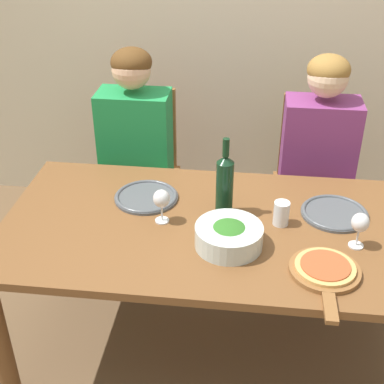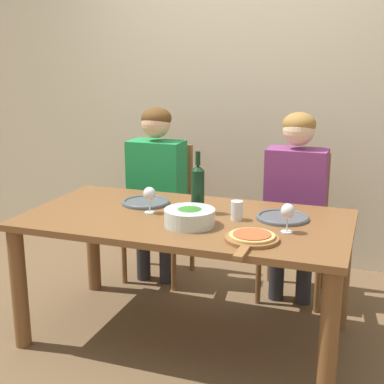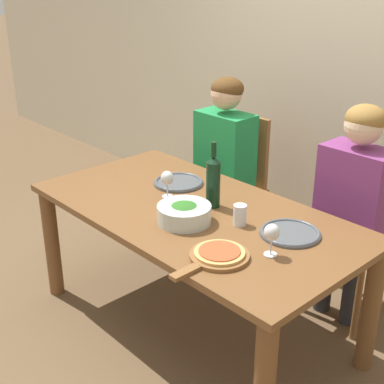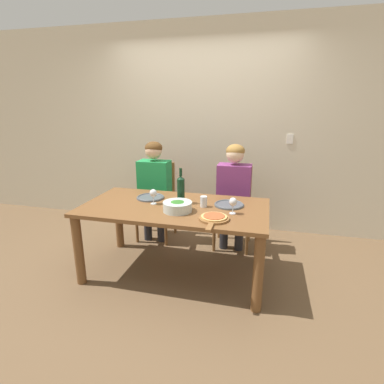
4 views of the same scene
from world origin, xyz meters
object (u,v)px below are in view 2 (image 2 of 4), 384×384
at_px(person_woman, 156,178).
at_px(person_man, 295,189).
at_px(chair_right, 296,219).
at_px(wine_bottle, 198,188).
at_px(wine_glass_right, 288,212).
at_px(broccoli_bowl, 190,217).
at_px(chair_left, 162,206).
at_px(dinner_plate_left, 146,202).
at_px(wine_glass_left, 150,195).
at_px(pizza_on_board, 251,238).
at_px(water_tumbler, 237,211).
at_px(dinner_plate_right, 283,217).

distance_m(person_woman, person_man, 0.97).
height_order(chair_right, wine_bottle, wine_bottle).
distance_m(chair_right, wine_glass_right, 0.96).
xyz_separation_m(wine_bottle, broccoli_bowl, (0.04, -0.23, -0.10)).
relative_size(chair_left, dinner_plate_left, 3.36).
bearing_deg(wine_bottle, broccoli_bowl, -81.46).
distance_m(chair_left, wine_glass_right, 1.43).
bearing_deg(wine_glass_left, pizza_on_board, -22.83).
bearing_deg(water_tumbler, dinner_plate_right, 22.58).
bearing_deg(person_woman, broccoli_bowl, -56.71).
xyz_separation_m(wine_bottle, wine_glass_right, (0.53, -0.18, -0.04)).
bearing_deg(wine_glass_left, person_man, 45.06).
relative_size(wine_bottle, dinner_plate_left, 1.23).
height_order(wine_bottle, broccoli_bowl, wine_bottle).
bearing_deg(pizza_on_board, dinner_plate_right, 79.17).
distance_m(wine_glass_right, water_tumbler, 0.32).
bearing_deg(pizza_on_board, person_woman, 133.15).
distance_m(wine_glass_left, water_tumbler, 0.50).
distance_m(chair_left, water_tumbler, 1.13).
relative_size(person_woman, broccoli_bowl, 4.65).
height_order(chair_left, wine_glass_right, chair_left).
bearing_deg(dinner_plate_right, chair_left, 145.36).
xyz_separation_m(chair_right, wine_glass_right, (0.08, -0.91, 0.31)).
bearing_deg(wine_bottle, dinner_plate_left, 168.19).
relative_size(dinner_plate_right, water_tumbler, 2.74).
relative_size(person_woman, pizza_on_board, 3.09).
relative_size(person_woman, water_tumbler, 11.90).
bearing_deg(pizza_on_board, chair_right, 87.10).
relative_size(person_man, wine_glass_left, 8.25).
xyz_separation_m(person_woman, dinner_plate_left, (0.17, -0.54, -0.02)).
height_order(pizza_on_board, wine_glass_left, wine_glass_left).
xyz_separation_m(person_woman, water_tumbler, (0.76, -0.67, 0.02)).
bearing_deg(broccoli_bowl, chair_right, 66.56).
bearing_deg(wine_bottle, wine_glass_right, -18.38).
xyz_separation_m(dinner_plate_right, wine_glass_right, (0.06, -0.22, 0.10)).
bearing_deg(wine_glass_right, dinner_plate_left, 164.19).
xyz_separation_m(broccoli_bowl, dinner_plate_left, (-0.39, 0.31, -0.04)).
distance_m(wine_bottle, dinner_plate_right, 0.49).
bearing_deg(broccoli_bowl, wine_glass_right, 6.40).
xyz_separation_m(chair_right, wine_glass_left, (-0.71, -0.82, 0.31)).
distance_m(person_man, wine_bottle, 0.77).
bearing_deg(person_man, person_woman, 180.00).
bearing_deg(wine_glass_left, chair_right, 49.30).
relative_size(dinner_plate_left, wine_glass_right, 1.90).
relative_size(dinner_plate_right, wine_glass_right, 1.90).
distance_m(wine_bottle, broccoli_bowl, 0.26).
relative_size(chair_left, person_man, 0.77).
bearing_deg(chair_left, person_man, -6.62).
distance_m(person_woman, broccoli_bowl, 1.02).
bearing_deg(person_woman, wine_glass_left, -69.15).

